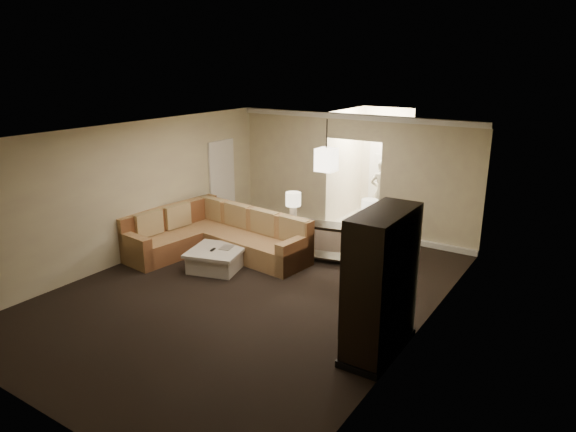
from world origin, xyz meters
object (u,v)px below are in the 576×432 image
Objects in this scene: sectional_sofa at (216,237)px; person at (382,190)px; armoire at (380,286)px; console_table at (330,240)px; coffee_table at (217,259)px; drink_table at (378,302)px.

person is at bearing 66.27° from sectional_sofa.
person reaches higher than sectional_sofa.
sectional_sofa is 1.68× the size of armoire.
sectional_sofa is 1.66× the size of console_table.
coffee_table is 0.60× the size of armoire.
console_table is 3.88× the size of drink_table.
armoire reaches higher than sectional_sofa.
person is (-1.95, 4.68, 0.55)m from drink_table.
console_table is 1.12× the size of person.
armoire reaches higher than coffee_table.
sectional_sofa is 0.85m from coffee_table.
console_table is 2.71m from drink_table.
sectional_sofa is at bearing -169.85° from console_table.
sectional_sofa is 1.86× the size of person.
sectional_sofa is at bearing 53.10° from person.
drink_table is 5.10m from person.
coffee_table is 4.08m from armoire.
person is (1.62, 4.30, 0.72)m from coffee_table.
coffee_table is 0.67× the size of person.
armoire is 0.95m from drink_table.
sectional_sofa is 4.24m from drink_table.
drink_table is at bearing 113.58° from armoire.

